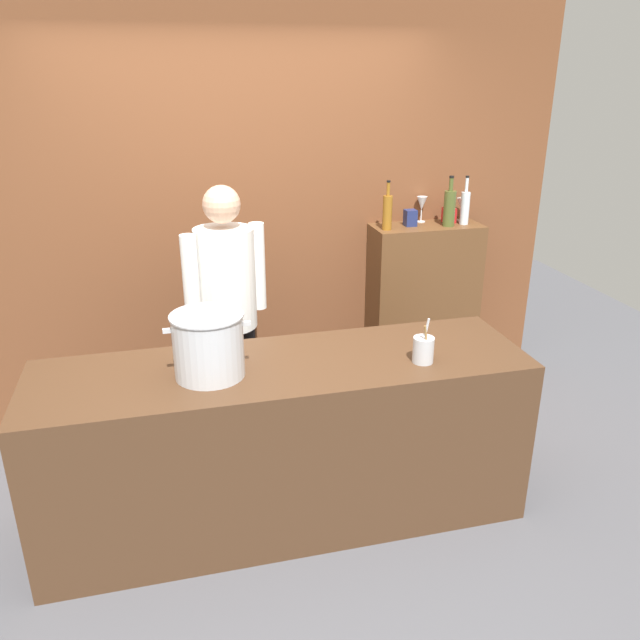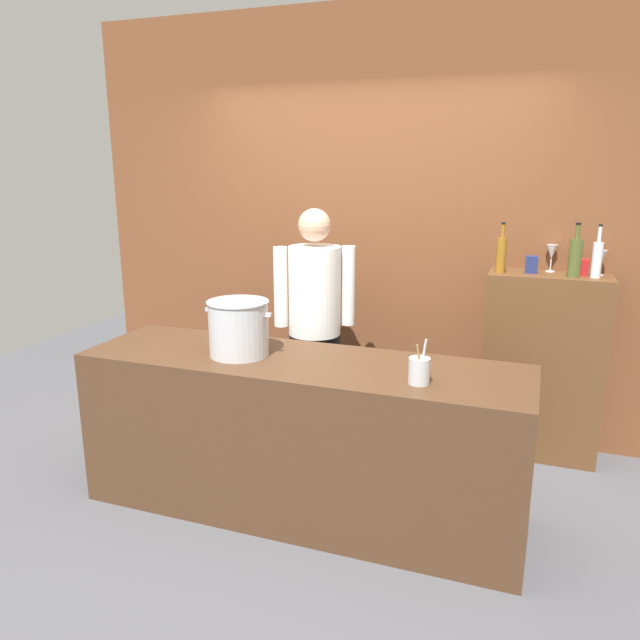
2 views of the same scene
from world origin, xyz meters
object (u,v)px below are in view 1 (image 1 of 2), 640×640
object	(u,v)px
utensil_crock	(423,349)
spice_tin_red	(449,215)
wine_bottle_olive	(449,207)
spice_tin_navy	(410,218)
wine_glass_short	(422,204)
stockpot_large	(208,345)
wine_glass_tall	(462,205)
chef	(227,305)
wine_bottle_clear	(465,207)
wine_bottle_amber	(387,212)

from	to	relation	value
utensil_crock	spice_tin_red	size ratio (longest dim) A/B	2.19
wine_bottle_olive	spice_tin_navy	size ratio (longest dim) A/B	3.08
wine_glass_short	spice_tin_navy	bearing A→B (deg)	-142.84
stockpot_large	wine_glass_short	xyz separation A→B (m)	(1.60, 1.33, 0.32)
wine_glass_tall	spice_tin_navy	xyz separation A→B (m)	(-0.40, -0.05, -0.06)
chef	spice_tin_navy	bearing A→B (deg)	175.50
wine_bottle_olive	wine_bottle_clear	bearing A→B (deg)	10.97
stockpot_large	wine_glass_short	distance (m)	2.10
stockpot_large	wine_glass_short	bearing A→B (deg)	39.77
chef	wine_glass_tall	size ratio (longest dim) A/B	10.39
utensil_crock	wine_bottle_amber	size ratio (longest dim) A/B	0.69
chef	stockpot_large	world-z (taller)	chef
chef	wine_bottle_amber	bearing A→B (deg)	175.83
chef	wine_glass_short	size ratio (longest dim) A/B	9.33
stockpot_large	wine_bottle_olive	distance (m)	2.12
wine_bottle_amber	chef	bearing A→B (deg)	-159.32
spice_tin_navy	wine_glass_tall	bearing A→B (deg)	7.40
wine_glass_tall	spice_tin_red	size ratio (longest dim) A/B	1.57
utensil_crock	wine_bottle_olive	world-z (taller)	wine_bottle_olive
wine_bottle_amber	wine_glass_tall	world-z (taller)	wine_bottle_amber
wine_bottle_olive	wine_bottle_amber	bearing A→B (deg)	179.43
utensil_crock	wine_glass_short	distance (m)	1.60
utensil_crock	wine_bottle_amber	distance (m)	1.38
wine_glass_short	spice_tin_navy	size ratio (longest dim) A/B	1.62
stockpot_large	utensil_crock	xyz separation A→B (m)	(1.03, -0.11, -0.09)
wine_bottle_clear	stockpot_large	bearing A→B (deg)	-147.19
wine_bottle_clear	spice_tin_red	distance (m)	0.13
wine_glass_short	spice_tin_red	size ratio (longest dim) A/B	1.75
wine_bottle_clear	wine_glass_tall	xyz separation A→B (m)	(0.03, 0.10, -0.01)
chef	wine_glass_tall	distance (m)	1.85
utensil_crock	spice_tin_navy	world-z (taller)	spice_tin_navy
wine_bottle_olive	spice_tin_navy	distance (m)	0.27
wine_bottle_olive	wine_glass_short	world-z (taller)	wine_bottle_olive
chef	spice_tin_red	distance (m)	1.73
spice_tin_red	stockpot_large	bearing A→B (deg)	-144.49
wine_bottle_olive	wine_bottle_amber	distance (m)	0.44
wine_bottle_olive	utensil_crock	bearing A→B (deg)	-118.67
stockpot_large	spice_tin_navy	size ratio (longest dim) A/B	3.65
spice_tin_navy	spice_tin_red	xyz separation A→B (m)	(0.30, 0.03, -0.00)
chef	wine_bottle_clear	bearing A→B (deg)	169.88
wine_bottle_olive	spice_tin_navy	bearing A→B (deg)	165.00
wine_bottle_clear	spice_tin_red	bearing A→B (deg)	138.31
wine_bottle_olive	wine_glass_short	xyz separation A→B (m)	(-0.13, 0.16, -0.00)
stockpot_large	wine_bottle_amber	bearing A→B (deg)	42.38
wine_glass_tall	spice_tin_red	distance (m)	0.12
stockpot_large	wine_bottle_amber	xyz separation A→B (m)	(1.29, 1.18, 0.31)
utensil_crock	spice_tin_red	world-z (taller)	spice_tin_red
spice_tin_navy	spice_tin_red	world-z (taller)	spice_tin_navy
wine_bottle_olive	wine_glass_tall	size ratio (longest dim) A/B	2.11
utensil_crock	wine_bottle_clear	xyz separation A→B (m)	(0.83, 1.31, 0.40)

